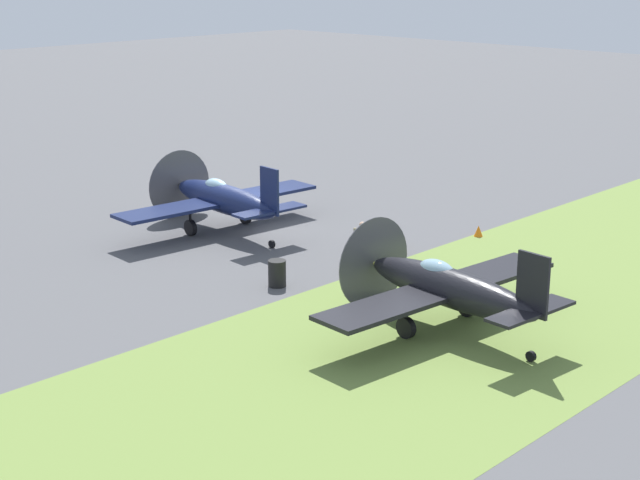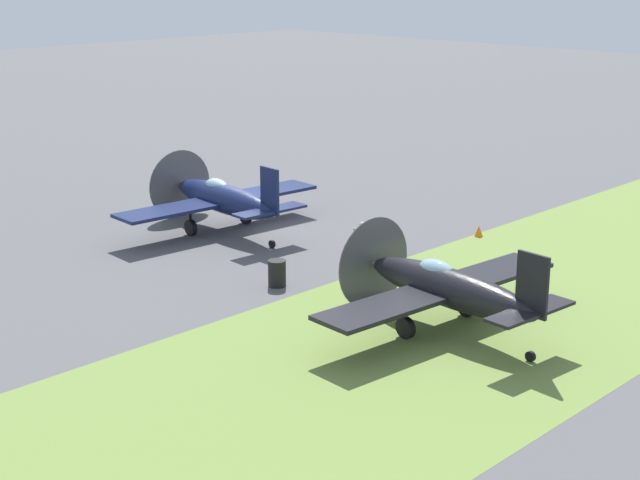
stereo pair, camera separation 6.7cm
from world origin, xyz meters
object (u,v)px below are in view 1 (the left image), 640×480
fuel_drum (277,273)px  runway_marker_cone (478,231)px  ground_crew_chief (362,244)px  airplane_wingman (447,287)px  supply_crate (386,244)px  airplane_lead (222,198)px

fuel_drum → runway_marker_cone: fuel_drum is taller
ground_crew_chief → fuel_drum: (-3.36, 0.80, -0.46)m
airplane_wingman → fuel_drum: size_ratio=9.98×
runway_marker_cone → supply_crate: bearing=163.5°
airplane_lead → airplane_wingman: airplane_lead is taller
ground_crew_chief → fuel_drum: bearing=45.6°
runway_marker_cone → airplane_wingman: bearing=-150.3°
fuel_drum → runway_marker_cone: size_ratio=2.05×
airplane_lead → runway_marker_cone: bearing=-45.8°
airplane_lead → supply_crate: size_ratio=10.07×
supply_crate → runway_marker_cone: 4.37m
airplane_lead → fuel_drum: bearing=-111.4°
supply_crate → runway_marker_cone: bearing=-16.5°
supply_crate → fuel_drum: bearing=178.9°
airplane_lead → runway_marker_cone: 10.24m
airplane_lead → airplane_wingman: 13.18m
airplane_lead → runway_marker_cone: airplane_lead is taller
airplane_wingman → fuel_drum: airplane_wingman is taller
supply_crate → runway_marker_cone: supply_crate is taller
airplane_wingman → runway_marker_cone: (8.93, 5.10, -1.12)m
ground_crew_chief → fuel_drum: ground_crew_chief is taller
airplane_wingman → ground_crew_chief: size_ratio=5.19×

